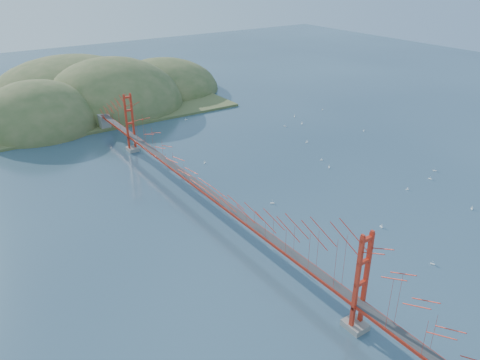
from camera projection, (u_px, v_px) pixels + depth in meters
ground at (209, 211)px, 71.52m from camera, size 320.00×320.00×0.00m
bridge at (207, 169)px, 68.63m from camera, size 2.20×94.40×12.00m
far_headlands at (84, 104)px, 123.81m from camera, size 84.00×58.00×25.00m
sailboat_4 at (302, 123)px, 108.88m from camera, size 0.66×0.66×0.72m
sailboat_10 at (381, 226)px, 67.29m from camera, size 0.55×0.59×0.66m
sailboat_8 at (294, 116)px, 113.81m from camera, size 0.67×0.67×0.72m
sailboat_3 at (205, 163)px, 88.17m from camera, size 0.61×0.61×0.65m
sailboat_14 at (329, 167)px, 86.34m from camera, size 0.64×0.64×0.67m
sailboat_15 at (285, 126)px, 107.25m from camera, size 0.70×0.70×0.75m
sailboat_17 at (322, 110)px, 118.83m from camera, size 0.51×0.46×0.57m
sailboat_7 at (307, 142)px, 97.91m from camera, size 0.63×0.52×0.74m
sailboat_5 at (430, 178)px, 81.86m from camera, size 0.53×0.62×0.71m
sailboat_6 at (433, 263)px, 59.15m from camera, size 0.56×0.56×0.63m
sailboat_12 at (186, 119)px, 111.64m from camera, size 0.61×0.57×0.68m
sailboat_9 at (364, 131)px, 104.42m from camera, size 0.54×0.54×0.57m
sailboat_2 at (408, 189)px, 78.14m from camera, size 0.51×0.51×0.55m
sailboat_1 at (321, 160)px, 89.46m from camera, size 0.56×0.56×0.59m
sailboat_11 at (435, 170)px, 84.97m from camera, size 0.67×0.67×0.72m
sailboat_extra_0 at (272, 203)px, 73.75m from camera, size 0.69×0.69×0.73m
sailboat_extra_1 at (472, 208)px, 72.08m from camera, size 0.64×0.64×0.67m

